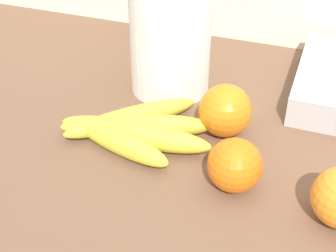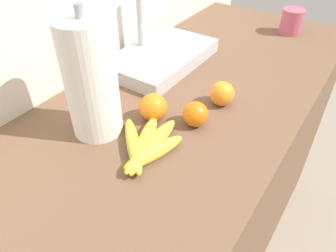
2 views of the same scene
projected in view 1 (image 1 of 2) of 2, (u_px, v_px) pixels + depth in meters
The scene contains 5 objects.
wall_back at pixel (312, 163), 1.08m from camera, with size 2.10×0.06×1.30m, color silver.
banana_bunch at pixel (131, 130), 0.66m from camera, with size 0.22×0.19×0.04m.
orange_front at pixel (235, 165), 0.57m from camera, with size 0.07×0.07×0.07m, color orange.
orange_far_right at pixel (225, 111), 0.66m from camera, with size 0.08×0.08×0.08m, color orange.
paper_towel_roll at pixel (170, 2), 0.70m from camera, with size 0.13×0.13×0.33m.
Camera 1 is at (-0.02, -0.53, 1.34)m, focal length 50.03 mm.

